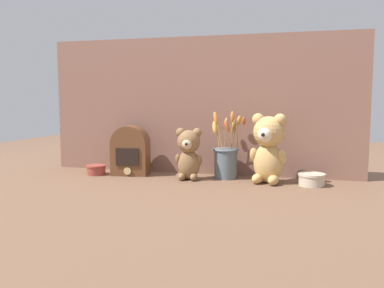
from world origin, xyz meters
name	(u,v)px	position (x,y,z in m)	size (l,w,h in m)	color
ground_plane	(191,180)	(0.00, 0.00, 0.00)	(4.00, 4.00, 0.00)	brown
backdrop_wall	(200,106)	(0.00, 0.17, 0.34)	(1.57, 0.02, 0.67)	#845B4C
teddy_bear_large	(268,147)	(0.35, 0.01, 0.16)	(0.17, 0.15, 0.31)	tan
teddy_bear_medium	(189,153)	(-0.01, 0.00, 0.12)	(0.13, 0.12, 0.24)	olive
flower_vase	(226,159)	(0.15, 0.08, 0.09)	(0.16, 0.15, 0.32)	slate
vintage_radio	(130,151)	(-0.32, 0.05, 0.12)	(0.19, 0.13, 0.24)	brown
decorative_tin_tall	(312,179)	(0.54, 0.01, 0.03)	(0.12, 0.12, 0.05)	beige
decorative_tin_short	(96,170)	(-0.48, 0.00, 0.02)	(0.10, 0.10, 0.05)	#993D33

